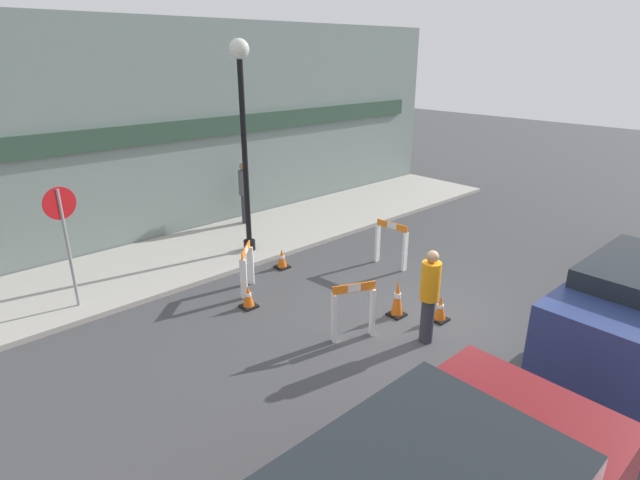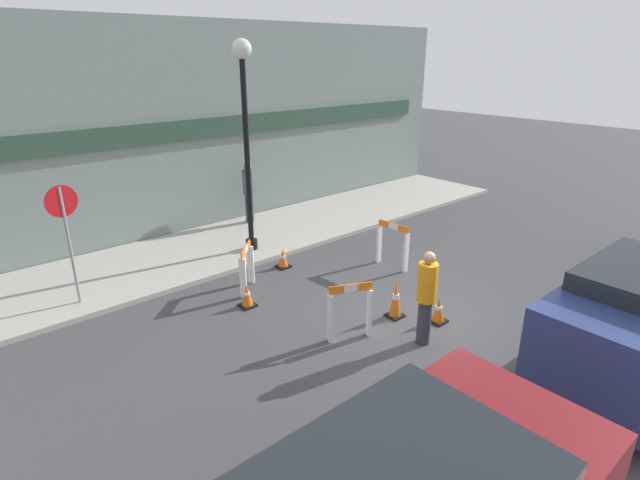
# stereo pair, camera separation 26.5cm
# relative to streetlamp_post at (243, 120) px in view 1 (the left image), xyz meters

# --- Properties ---
(ground_plane) EXTENTS (60.00, 60.00, 0.00)m
(ground_plane) POSITION_rel_streetlamp_post_xyz_m (0.47, -5.26, -3.25)
(ground_plane) COLOR #424244
(sidewalk_slab) EXTENTS (18.00, 3.12, 0.11)m
(sidewalk_slab) POSITION_rel_streetlamp_post_xyz_m (0.47, 0.80, -3.19)
(sidewalk_slab) COLOR #ADA89E
(sidewalk_slab) RESTS_ON ground_plane
(storefront_facade) EXTENTS (18.00, 0.22, 5.50)m
(storefront_facade) POSITION_rel_streetlamp_post_xyz_m (0.47, 2.43, -0.49)
(storefront_facade) COLOR gray
(storefront_facade) RESTS_ON ground_plane
(streetlamp_post) EXTENTS (0.44, 0.44, 4.86)m
(streetlamp_post) POSITION_rel_streetlamp_post_xyz_m (0.00, 0.00, 0.00)
(streetlamp_post) COLOR black
(streetlamp_post) RESTS_ON sidewalk_slab
(stop_sign) EXTENTS (0.60, 0.12, 2.34)m
(stop_sign) POSITION_rel_streetlamp_post_xyz_m (-4.11, -0.15, -1.57)
(stop_sign) COLOR gray
(stop_sign) RESTS_ON sidewalk_slab
(barricade_0) EXTENTS (0.76, 0.44, 1.04)m
(barricade_0) POSITION_rel_streetlamp_post_xyz_m (-0.94, -4.44, -2.69)
(barricade_0) COLOR white
(barricade_0) RESTS_ON ground_plane
(barricade_1) EXTENTS (0.18, 0.85, 1.07)m
(barricade_1) POSITION_rel_streetlamp_post_xyz_m (1.97, -2.85, -2.67)
(barricade_1) COLOR white
(barricade_1) RESTS_ON ground_plane
(barricade_2) EXTENTS (0.64, 0.62, 0.99)m
(barricade_2) POSITION_rel_streetlamp_post_xyz_m (-1.23, -1.67, -2.72)
(barricade_2) COLOR white
(barricade_2) RESTS_ON ground_plane
(traffic_cone_0) EXTENTS (0.30, 0.30, 0.73)m
(traffic_cone_0) POSITION_rel_streetlamp_post_xyz_m (0.24, -4.45, -2.89)
(traffic_cone_0) COLOR black
(traffic_cone_0) RESTS_ON ground_plane
(traffic_cone_1) EXTENTS (0.30, 0.30, 0.47)m
(traffic_cone_1) POSITION_rel_streetlamp_post_xyz_m (-1.63, -2.28, -3.03)
(traffic_cone_1) COLOR black
(traffic_cone_1) RESTS_ON ground_plane
(traffic_cone_2) EXTENTS (0.30, 0.30, 0.46)m
(traffic_cone_2) POSITION_rel_streetlamp_post_xyz_m (0.04, -1.23, -3.03)
(traffic_cone_2) COLOR black
(traffic_cone_2) RESTS_ON ground_plane
(traffic_cone_3) EXTENTS (0.30, 0.30, 0.50)m
(traffic_cone_3) POSITION_rel_streetlamp_post_xyz_m (0.68, -5.11, -3.01)
(traffic_cone_3) COLOR black
(traffic_cone_3) RESTS_ON ground_plane
(person_worker) EXTENTS (0.35, 0.35, 1.68)m
(person_worker) POSITION_rel_streetlamp_post_xyz_m (-0.09, -5.36, -2.34)
(person_worker) COLOR #33333D
(person_worker) RESTS_ON ground_plane
(person_pedestrian) EXTENTS (0.37, 0.37, 1.73)m
(person_pedestrian) POSITION_rel_streetlamp_post_xyz_m (1.14, 1.79, -2.20)
(person_pedestrian) COLOR #33333D
(person_pedestrian) RESTS_ON sidewalk_slab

